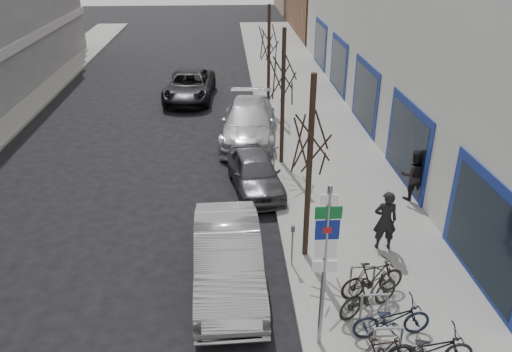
{
  "coord_description": "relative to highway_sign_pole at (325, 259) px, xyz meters",
  "views": [
    {
      "loc": [
        0.44,
        -8.49,
        8.62
      ],
      "look_at": [
        1.26,
        4.97,
        2.0
      ],
      "focal_mm": 35.0,
      "sensor_mm": 36.0,
      "label": 1
    }
  ],
  "objects": [
    {
      "name": "bike_far_inner",
      "position": [
        1.63,
        1.56,
        -1.76
      ],
      "size": [
        1.88,
        0.98,
        1.09
      ],
      "primitive_type": "imported",
      "rotation": [
        0.0,
        0.0,
        1.83
      ],
      "color": "black",
      "rests_on": "sidewalk_east"
    },
    {
      "name": "bike_mid_inner",
      "position": [
        1.38,
        0.96,
        -1.74
      ],
      "size": [
        1.93,
        1.39,
        1.15
      ],
      "primitive_type": "imported",
      "rotation": [
        0.0,
        0.0,
        2.06
      ],
      "color": "black",
      "rests_on": "sidewalk_east"
    },
    {
      "name": "pedestrian_far",
      "position": [
        4.4,
        6.62,
        -1.37
      ],
      "size": [
        0.71,
        0.5,
        1.87
      ],
      "primitive_type": "imported",
      "rotation": [
        0.0,
        0.0,
        3.1
      ],
      "color": "black",
      "rests_on": "sidewalk_east"
    },
    {
      "name": "parked_car_front",
      "position": [
        -2.04,
        2.44,
        -1.63
      ],
      "size": [
        1.9,
        5.08,
        1.66
      ],
      "primitive_type": "imported",
      "rotation": [
        0.0,
        0.0,
        0.03
      ],
      "color": "#AAAAAF",
      "rests_on": "ground"
    },
    {
      "name": "meter_front",
      "position": [
        -0.25,
        3.01,
        -1.54
      ],
      "size": [
        0.1,
        0.08,
        1.27
      ],
      "color": "gray",
      "rests_on": "sidewalk_east"
    },
    {
      "name": "tree_mid",
      "position": [
        0.2,
        10.01,
        1.65
      ],
      "size": [
        1.8,
        1.8,
        5.5
      ],
      "color": "black",
      "rests_on": "ground"
    },
    {
      "name": "sidewalk_east",
      "position": [
        2.1,
        10.01,
        -2.38
      ],
      "size": [
        5.0,
        70.0,
        0.15
      ],
      "primitive_type": "cube",
      "color": "slate",
      "rests_on": "ground"
    },
    {
      "name": "lane_car",
      "position": [
        -4.05,
        19.28,
        -1.69
      ],
      "size": [
        2.95,
        5.69,
        1.53
      ],
      "primitive_type": "imported",
      "rotation": [
        0.0,
        0.0,
        -0.07
      ],
      "color": "black",
      "rests_on": "ground"
    },
    {
      "name": "tree_far",
      "position": [
        0.2,
        16.51,
        1.65
      ],
      "size": [
        1.8,
        1.8,
        5.5
      ],
      "color": "black",
      "rests_on": "ground"
    },
    {
      "name": "bike_mid_curb",
      "position": [
        1.69,
        0.13,
        -1.74
      ],
      "size": [
        1.89,
        0.71,
        1.13
      ],
      "primitive_type": "imported",
      "rotation": [
        0.0,
        0.0,
        1.65
      ],
      "color": "black",
      "rests_on": "sidewalk_east"
    },
    {
      "name": "bike_far_curb",
      "position": [
        2.25,
        -0.81,
        -1.74
      ],
      "size": [
        1.87,
        0.63,
        1.13
      ],
      "primitive_type": "imported",
      "rotation": [
        0.0,
        0.0,
        1.53
      ],
      "color": "black",
      "rests_on": "sidewalk_east"
    },
    {
      "name": "tree_near",
      "position": [
        0.2,
        3.51,
        1.65
      ],
      "size": [
        1.8,
        1.8,
        5.5
      ],
      "color": "black",
      "rests_on": "ground"
    },
    {
      "name": "parked_car_mid",
      "position": [
        -1.0,
        7.93,
        -1.75
      ],
      "size": [
        2.22,
        4.34,
        1.42
      ],
      "primitive_type": "imported",
      "rotation": [
        0.0,
        0.0,
        0.14
      ],
      "color": "#46464A",
      "rests_on": "ground"
    },
    {
      "name": "highway_sign_pole",
      "position": [
        0.0,
        0.0,
        0.0
      ],
      "size": [
        0.55,
        0.1,
        4.2
      ],
      "color": "gray",
      "rests_on": "ground"
    },
    {
      "name": "meter_back",
      "position": [
        -0.25,
        14.01,
        -1.54
      ],
      "size": [
        0.1,
        0.08,
        1.27
      ],
      "color": "gray",
      "rests_on": "sidewalk_east"
    },
    {
      "name": "bike_rack",
      "position": [
        1.4,
        0.61,
        -1.8
      ],
      "size": [
        0.66,
        2.26,
        0.83
      ],
      "color": "gray",
      "rests_on": "sidewalk_east"
    },
    {
      "name": "meter_mid",
      "position": [
        -0.25,
        8.51,
        -1.54
      ],
      "size": [
        0.1,
        0.08,
        1.27
      ],
      "color": "gray",
      "rests_on": "sidewalk_east"
    },
    {
      "name": "parked_car_back",
      "position": [
        -1.0,
        12.86,
        -1.61
      ],
      "size": [
        2.93,
        6.04,
        1.69
      ],
      "primitive_type": "imported",
      "rotation": [
        0.0,
        0.0,
        -0.1
      ],
      "color": "#B3B3B8",
      "rests_on": "ground"
    },
    {
      "name": "pedestrian_near",
      "position": [
        2.54,
        3.69,
        -1.37
      ],
      "size": [
        0.71,
        0.49,
        1.88
      ],
      "primitive_type": "imported",
      "rotation": [
        0.0,
        0.0,
        3.07
      ],
      "color": "black",
      "rests_on": "sidewalk_east"
    },
    {
      "name": "ground",
      "position": [
        -2.4,
        0.01,
        -2.46
      ],
      "size": [
        120.0,
        120.0,
        0.0
      ],
      "primitive_type": "plane",
      "color": "black",
      "rests_on": "ground"
    }
  ]
}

